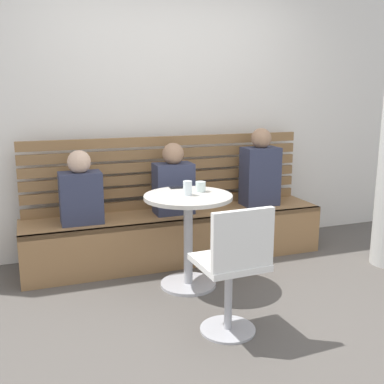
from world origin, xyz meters
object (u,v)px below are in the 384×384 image
(cafe_table, at_px, (188,223))
(person_child_left, at_px, (173,183))
(booth_bench, at_px, (177,236))
(cup_water_clear, at_px, (188,188))
(white_chair, at_px, (234,266))
(person_child_middle, at_px, (81,192))
(person_adult, at_px, (260,171))
(phone_on_table, at_px, (178,187))
(cup_glass_short, at_px, (201,187))

(cafe_table, height_order, person_child_left, person_child_left)
(booth_bench, bearing_deg, cup_water_clear, -99.83)
(white_chair, distance_m, person_child_left, 1.43)
(booth_bench, relative_size, white_chair, 3.18)
(person_child_middle, relative_size, cup_water_clear, 5.53)
(person_child_left, xyz_separation_m, cup_water_clear, (-0.08, -0.60, 0.08))
(cafe_table, relative_size, white_chair, 0.87)
(cup_water_clear, bearing_deg, white_chair, -88.86)
(person_adult, relative_size, person_child_middle, 1.21)
(person_adult, relative_size, phone_on_table, 5.25)
(person_child_middle, distance_m, phone_on_table, 0.80)
(booth_bench, distance_m, phone_on_table, 0.61)
(cup_water_clear, bearing_deg, person_adult, 32.76)
(person_child_middle, bearing_deg, person_adult, 1.63)
(cup_water_clear, relative_size, phone_on_table, 0.79)
(booth_bench, bearing_deg, white_chair, -93.52)
(booth_bench, height_order, cup_water_clear, cup_water_clear)
(person_adult, bearing_deg, white_chair, -123.26)
(phone_on_table, bearing_deg, cafe_table, -178.07)
(person_child_left, xyz_separation_m, person_child_middle, (-0.81, -0.04, -0.01))
(person_adult, relative_size, cup_water_clear, 6.68)
(booth_bench, distance_m, person_adult, 1.01)
(phone_on_table, bearing_deg, person_adult, -66.39)
(booth_bench, xyz_separation_m, person_child_left, (-0.03, 0.01, 0.50))
(cafe_table, bearing_deg, cup_glass_short, 31.21)
(booth_bench, distance_m, cup_glass_short, 0.75)
(cup_glass_short, bearing_deg, person_child_middle, 151.46)
(white_chair, height_order, person_child_left, person_child_left)
(cup_glass_short, distance_m, phone_on_table, 0.23)
(phone_on_table, bearing_deg, person_child_left, -6.69)
(person_child_middle, xyz_separation_m, cup_water_clear, (0.73, -0.56, 0.09))
(cafe_table, distance_m, cup_water_clear, 0.28)
(person_child_middle, xyz_separation_m, phone_on_table, (0.75, -0.28, 0.04))
(white_chair, relative_size, phone_on_table, 6.07)
(person_adult, distance_m, cup_glass_short, 0.96)
(person_adult, height_order, person_child_middle, person_adult)
(person_adult, distance_m, person_child_middle, 1.68)
(cafe_table, xyz_separation_m, person_child_middle, (-0.74, 0.56, 0.19))
(person_child_middle, relative_size, phone_on_table, 4.34)
(white_chair, xyz_separation_m, person_child_middle, (-0.75, 1.37, 0.24))
(person_child_middle, height_order, cup_glass_short, person_child_middle)
(white_chair, xyz_separation_m, person_child_left, (0.06, 1.40, 0.25))
(white_chair, distance_m, person_adult, 1.72)
(white_chair, xyz_separation_m, cup_water_clear, (-0.02, 0.81, 0.33))
(booth_bench, xyz_separation_m, cafe_table, (-0.10, -0.58, 0.30))
(person_child_left, distance_m, cup_water_clear, 0.61)
(cafe_table, xyz_separation_m, phone_on_table, (0.01, 0.27, 0.23))
(cafe_table, height_order, cup_water_clear, cup_water_clear)
(person_child_middle, bearing_deg, cup_water_clear, -37.34)
(booth_bench, xyz_separation_m, cup_glass_short, (0.04, -0.50, 0.56))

